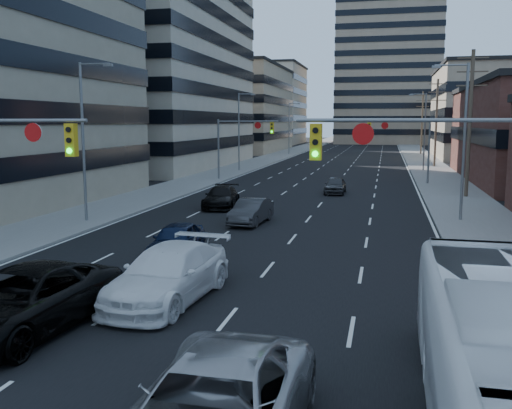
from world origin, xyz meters
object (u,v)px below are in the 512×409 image
object	(u,v)px
white_van	(168,274)
sedan_blue	(176,240)
transit_bus	(502,363)
black_pickup	(24,301)

from	to	relation	value
white_van	sedan_blue	size ratio (longest dim) A/B	1.41
white_van	transit_bus	world-z (taller)	transit_bus
black_pickup	white_van	xyz separation A→B (m)	(2.84, 3.49, -0.01)
black_pickup	white_van	world-z (taller)	black_pickup
transit_bus	sedan_blue	distance (m)	16.25
black_pickup	sedan_blue	distance (m)	9.32
white_van	black_pickup	bearing A→B (deg)	-123.83
black_pickup	transit_bus	world-z (taller)	transit_bus
sedan_blue	black_pickup	bearing A→B (deg)	-98.56
black_pickup	sedan_blue	size ratio (longest dim) A/B	1.48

